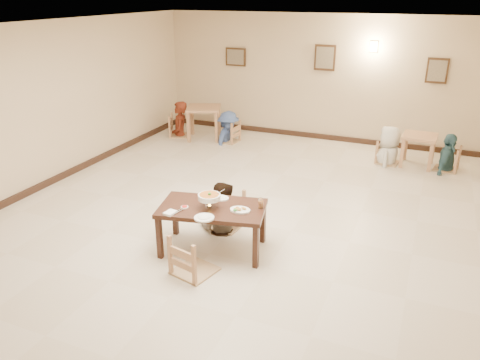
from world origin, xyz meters
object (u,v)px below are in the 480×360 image
at_px(chair_near, 193,236).
at_px(bg_chair_ll, 179,116).
at_px(bg_chair_rl, 390,142).
at_px(bg_diner_c, 392,126).
at_px(curry_warmer, 209,197).
at_px(bg_diner_d, 451,134).
at_px(main_table, 212,212).
at_px(main_diner, 221,183).
at_px(bg_table_left, 204,112).
at_px(drink_glass, 261,204).
at_px(bg_diner_b, 228,111).
at_px(bg_diner_a, 178,102).
at_px(bg_chair_rr, 449,148).
at_px(bg_chair_lr, 228,122).
at_px(chair_far, 225,195).
at_px(bg_table_right, 419,141).

relative_size(chair_near, bg_chair_ll, 1.02).
height_order(bg_chair_rl, bg_diner_c, bg_diner_c).
distance_m(curry_warmer, bg_diner_d, 5.75).
height_order(main_table, bg_chair_ll, bg_chair_ll).
distance_m(main_diner, bg_diner_c, 4.61).
relative_size(bg_table_left, bg_chair_ll, 0.99).
height_order(main_table, main_diner, main_diner).
distance_m(drink_glass, bg_diner_b, 5.26).
height_order(main_table, bg_table_left, bg_table_left).
bearing_deg(bg_diner_a, bg_table_left, 66.40).
relative_size(bg_chair_rr, bg_diner_c, 0.58).
bearing_deg(main_table, bg_chair_lr, 99.41).
height_order(main_table, drink_glass, drink_glass).
distance_m(chair_far, bg_table_left, 4.78).
bearing_deg(chair_far, bg_chair_lr, 119.51).
bearing_deg(chair_far, curry_warmer, -75.30).
bearing_deg(chair_near, bg_diner_b, -56.37).
bearing_deg(main_table, bg_chair_rl, 55.99).
relative_size(curry_warmer, bg_chair_rl, 0.36).
relative_size(chair_near, drink_glass, 7.54).
distance_m(main_diner, drink_glass, 0.91).
height_order(main_table, bg_chair_rr, bg_chair_rr).
xyz_separation_m(bg_table_left, bg_chair_rl, (4.48, -0.08, -0.19)).
height_order(bg_diner_b, bg_diner_c, bg_diner_c).
bearing_deg(bg_chair_lr, bg_table_right, 96.34).
bearing_deg(drink_glass, curry_warmer, -157.64).
relative_size(drink_glass, bg_chair_ll, 0.14).
bearing_deg(bg_table_right, bg_diner_d, -3.23).
distance_m(bg_chair_rl, bg_diner_a, 5.17).
bearing_deg(chair_far, bg_diner_c, 69.08).
bearing_deg(main_diner, bg_diner_a, -57.77).
bearing_deg(bg_table_left, bg_diner_c, -1.08).
relative_size(chair_near, bg_diner_d, 0.70).
bearing_deg(bg_chair_rr, bg_diner_a, -80.18).
relative_size(chair_far, chair_near, 0.99).
xyz_separation_m(curry_warmer, bg_chair_lr, (-1.91, 4.87, -0.35)).
bearing_deg(drink_glass, bg_table_left, 124.98).
relative_size(bg_chair_lr, bg_diner_a, 0.56).
bearing_deg(main_table, bg_diner_d, 45.14).
bearing_deg(bg_chair_rr, bg_table_right, -83.58).
xyz_separation_m(bg_chair_rl, bg_chair_rr, (1.17, 0.05, -0.00)).
relative_size(chair_near, main_diner, 0.69).
bearing_deg(main_diner, bg_diner_b, -71.77).
bearing_deg(curry_warmer, main_diner, 102.43).
distance_m(main_table, bg_chair_ll, 5.79).
bearing_deg(drink_glass, bg_table_right, 68.31).
bearing_deg(bg_diner_b, bg_chair_rl, -91.92).
bearing_deg(main_table, bg_table_right, 50.54).
distance_m(drink_glass, bg_diner_d, 5.18).
bearing_deg(bg_chair_ll, bg_diner_c, -112.28).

